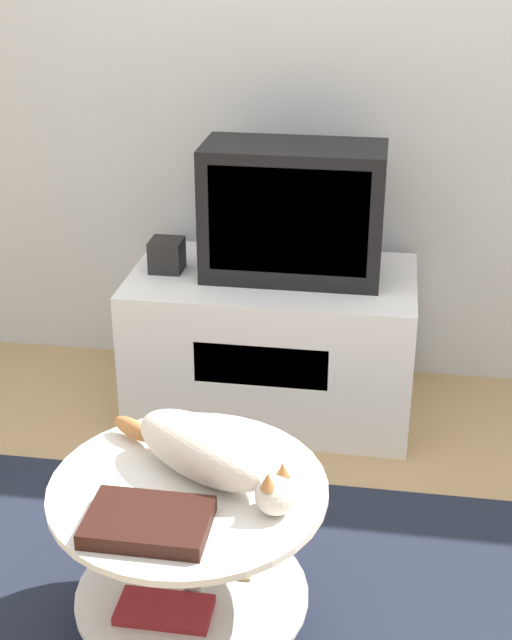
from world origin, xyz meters
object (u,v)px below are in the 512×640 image
(dvd_box, at_px, (148,522))
(cat, at_px, (206,452))
(speaker, at_px, (167,255))
(tv, at_px, (293,212))

(dvd_box, bearing_deg, cat, 67.51)
(speaker, bearing_deg, dvd_box, -77.73)
(tv, relative_size, speaker, 5.41)
(dvd_box, distance_m, cat, 0.24)
(tv, xyz_separation_m, speaker, (-0.45, -0.03, -0.18))
(speaker, bearing_deg, cat, -71.58)
(speaker, xyz_separation_m, dvd_box, (0.30, -1.39, -0.09))
(cat, bearing_deg, dvd_box, -81.25)
(dvd_box, relative_size, cat, 0.53)
(speaker, relative_size, cat, 0.22)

